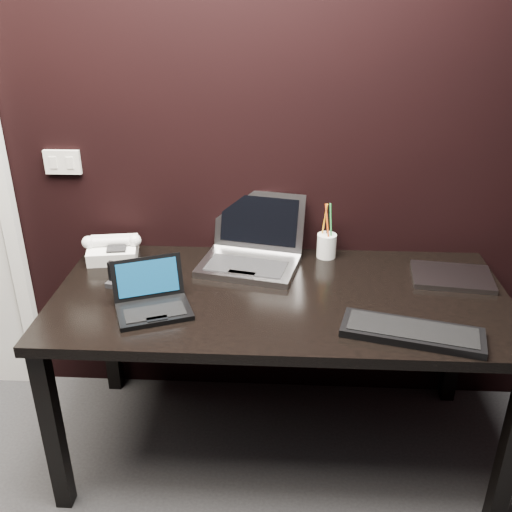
# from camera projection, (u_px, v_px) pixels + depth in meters

# --- Properties ---
(wall_back) EXTENTS (4.00, 0.00, 4.00)m
(wall_back) POSITION_uv_depth(u_px,v_px,m) (210.00, 120.00, 2.27)
(wall_back) COLOR black
(wall_back) RESTS_ON ground
(wall_switch) EXTENTS (0.15, 0.02, 0.10)m
(wall_switch) POSITION_uv_depth(u_px,v_px,m) (62.00, 162.00, 2.37)
(wall_switch) COLOR silver
(wall_switch) RESTS_ON wall_back
(desk) EXTENTS (1.70, 0.80, 0.74)m
(desk) POSITION_uv_depth(u_px,v_px,m) (280.00, 311.00, 2.17)
(desk) COLOR black
(desk) RESTS_ON ground
(netbook) EXTENTS (0.32, 0.30, 0.16)m
(netbook) POSITION_uv_depth(u_px,v_px,m) (152.00, 301.00, 2.02)
(netbook) COLOR black
(netbook) RESTS_ON desk
(silver_laptop) EXTENTS (0.45, 0.42, 0.27)m
(silver_laptop) POSITION_uv_depth(u_px,v_px,m) (251.00, 253.00, 2.34)
(silver_laptop) COLOR #A4A5AA
(silver_laptop) RESTS_ON desk
(ext_keyboard) EXTENTS (0.48, 0.26, 0.03)m
(ext_keyboard) POSITION_uv_depth(u_px,v_px,m) (412.00, 332.00, 1.87)
(ext_keyboard) COLOR black
(ext_keyboard) RESTS_ON desk
(closed_laptop) EXTENTS (0.33, 0.25, 0.02)m
(closed_laptop) POSITION_uv_depth(u_px,v_px,m) (452.00, 277.00, 2.24)
(closed_laptop) COLOR gray
(closed_laptop) RESTS_ON desk
(desk_phone) EXTENTS (0.25, 0.21, 0.12)m
(desk_phone) POSITION_uv_depth(u_px,v_px,m) (113.00, 249.00, 2.39)
(desk_phone) COLOR white
(desk_phone) RESTS_ON desk
(mobile_phone) EXTENTS (0.06, 0.06, 0.10)m
(mobile_phone) POSITION_uv_depth(u_px,v_px,m) (115.00, 277.00, 2.18)
(mobile_phone) COLOR black
(mobile_phone) RESTS_ON desk
(pen_cup) EXTENTS (0.10, 0.10, 0.24)m
(pen_cup) POSITION_uv_depth(u_px,v_px,m) (327.00, 245.00, 2.40)
(pen_cup) COLOR white
(pen_cup) RESTS_ON desk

